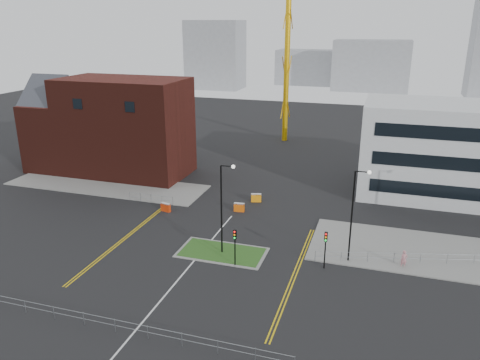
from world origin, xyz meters
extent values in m
plane|color=black|center=(0.00, 0.00, 0.00)|extent=(200.00, 200.00, 0.00)
cube|color=slate|center=(-20.00, 22.00, 0.06)|extent=(28.00, 8.00, 0.12)
cube|color=slate|center=(22.00, 14.00, 0.06)|extent=(24.00, 10.00, 0.12)
cube|color=slate|center=(2.00, 8.00, 0.04)|extent=(8.60, 4.60, 0.08)
cube|color=#26501A|center=(2.00, 8.00, 0.06)|extent=(8.00, 4.00, 0.12)
cube|color=#3F150F|center=(-20.00, 28.00, 7.00)|extent=(18.00, 10.00, 14.00)
cube|color=black|center=(-24.00, 22.98, 11.00)|extent=(1.40, 0.10, 1.40)
cube|color=black|center=(-16.00, 22.98, 11.00)|extent=(1.40, 0.10, 1.40)
cube|color=#3F150F|center=(-32.00, 28.00, 5.00)|extent=(6.00, 10.00, 10.00)
cube|color=#2D3038|center=(-32.00, 28.00, 10.00)|extent=(6.40, 8.49, 8.49)
cube|color=silver|center=(26.00, 32.00, 6.00)|extent=(25.00, 12.00, 12.00)
cube|color=black|center=(26.00, 25.98, 2.50)|extent=(22.00, 0.10, 1.60)
cube|color=black|center=(26.00, 25.98, 6.00)|extent=(22.00, 0.10, 1.60)
cube|color=black|center=(26.00, 25.98, 9.50)|extent=(22.00, 0.10, 1.60)
cylinder|color=#EEAF0E|center=(-2.00, 55.00, 18.70)|extent=(1.00, 1.00, 37.40)
cylinder|color=black|center=(2.00, 8.00, 4.50)|extent=(0.16, 0.16, 9.00)
cylinder|color=black|center=(2.60, 8.00, 9.00)|extent=(1.20, 0.10, 0.10)
sphere|color=silver|center=(3.20, 8.00, 9.00)|extent=(0.36, 0.36, 0.36)
cylinder|color=black|center=(14.00, 10.00, 4.50)|extent=(0.16, 0.16, 9.00)
cylinder|color=black|center=(14.60, 10.00, 9.00)|extent=(1.20, 0.10, 0.10)
sphere|color=silver|center=(15.20, 10.00, 9.00)|extent=(0.36, 0.36, 0.36)
cylinder|color=black|center=(4.00, 6.00, 1.50)|extent=(0.12, 0.12, 3.00)
cube|color=black|center=(4.00, 6.00, 3.20)|extent=(0.28, 0.22, 0.90)
sphere|color=red|center=(4.00, 5.87, 3.50)|extent=(0.18, 0.18, 0.18)
sphere|color=orange|center=(4.00, 5.87, 3.20)|extent=(0.18, 0.18, 0.18)
sphere|color=#0CCC33|center=(4.00, 5.87, 2.90)|extent=(0.18, 0.18, 0.18)
cylinder|color=black|center=(12.00, 8.00, 1.50)|extent=(0.12, 0.12, 3.00)
cube|color=black|center=(12.00, 8.00, 3.20)|extent=(0.28, 0.22, 0.90)
sphere|color=red|center=(12.00, 7.87, 3.50)|extent=(0.18, 0.18, 0.18)
sphere|color=orange|center=(12.00, 7.87, 3.20)|extent=(0.18, 0.18, 0.18)
sphere|color=#0CCC33|center=(12.00, 7.87, 2.90)|extent=(0.18, 0.18, 0.18)
cylinder|color=gray|center=(0.00, -6.00, 1.05)|extent=(24.00, 0.04, 0.04)
cylinder|color=gray|center=(0.00, -6.00, 0.55)|extent=(24.00, 0.04, 0.04)
cylinder|color=gray|center=(-11.00, 18.00, 1.05)|extent=(6.00, 0.04, 0.04)
cylinder|color=gray|center=(-11.00, 18.00, 0.55)|extent=(6.00, 0.04, 0.04)
cylinder|color=gray|center=(-14.00, 18.00, 0.55)|extent=(0.05, 0.05, 1.10)
cylinder|color=gray|center=(-8.00, 18.00, 0.55)|extent=(0.05, 0.05, 1.10)
cylinder|color=gray|center=(20.50, 11.50, 1.05)|extent=(19.01, 5.04, 0.04)
cylinder|color=gray|center=(20.50, 11.50, 0.55)|extent=(19.01, 5.04, 0.04)
cylinder|color=gray|center=(11.00, 9.00, 0.55)|extent=(0.05, 0.05, 1.10)
cube|color=silver|center=(0.00, 2.00, 0.01)|extent=(0.15, 30.00, 0.01)
cube|color=gold|center=(-9.00, 10.00, 0.01)|extent=(0.12, 24.00, 0.01)
cube|color=gold|center=(-8.70, 10.00, 0.01)|extent=(0.12, 24.00, 0.01)
cube|color=gold|center=(9.50, 6.00, 0.01)|extent=(0.12, 20.00, 0.01)
cube|color=gold|center=(9.80, 6.00, 0.01)|extent=(0.12, 20.00, 0.01)
cube|color=gray|center=(-40.00, 120.00, 11.00)|extent=(18.00, 12.00, 22.00)
cube|color=gray|center=(10.00, 130.00, 8.00)|extent=(24.00, 12.00, 16.00)
cube|color=gray|center=(-8.00, 140.00, 6.00)|extent=(30.00, 12.00, 12.00)
imported|color=#C9828A|center=(18.97, 10.31, 0.86)|extent=(0.73, 0.60, 1.73)
cube|color=red|center=(-8.00, 16.00, 0.51)|extent=(1.29, 0.70, 1.03)
cube|color=silver|center=(-8.00, 16.00, 0.97)|extent=(1.29, 0.70, 0.12)
cube|color=orange|center=(1.50, 22.28, 0.53)|extent=(1.34, 0.76, 1.06)
cube|color=silver|center=(1.50, 22.28, 1.00)|extent=(1.34, 0.76, 0.13)
cube|color=#EE5D0D|center=(0.42, 18.61, 0.52)|extent=(1.29, 0.54, 1.05)
cube|color=silver|center=(0.42, 18.61, 1.00)|extent=(1.29, 0.54, 0.13)
camera|label=1|loc=(16.08, -30.83, 21.63)|focal=35.00mm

